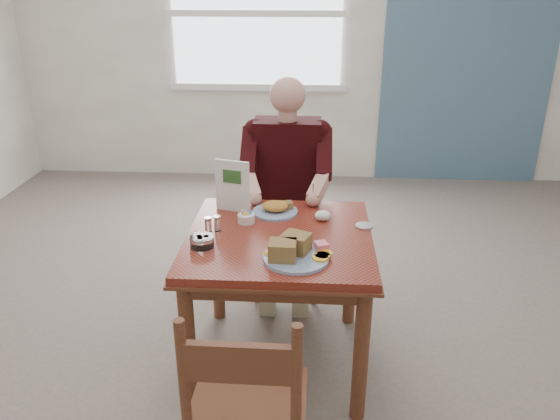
# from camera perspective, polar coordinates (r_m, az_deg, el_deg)

# --- Properties ---
(floor) EXTENTS (6.00, 6.00, 0.00)m
(floor) POSITION_cam_1_polar(r_m,az_deg,el_deg) (3.06, -0.06, -15.34)
(floor) COLOR #5F564D
(floor) RESTS_ON ground
(wall_back) EXTENTS (5.50, 0.00, 5.50)m
(wall_back) POSITION_cam_1_polar(r_m,az_deg,el_deg) (5.42, 2.03, 17.74)
(wall_back) COLOR white
(wall_back) RESTS_ON ground
(accent_panel) EXTENTS (1.60, 0.02, 2.80)m
(accent_panel) POSITION_cam_1_polar(r_m,az_deg,el_deg) (5.59, 19.39, 16.68)
(accent_panel) COLOR #476985
(accent_panel) RESTS_ON ground
(lemon_wedge) EXTENTS (0.06, 0.04, 0.03)m
(lemon_wedge) POSITION_cam_1_polar(r_m,az_deg,el_deg) (2.45, -1.13, -4.62)
(lemon_wedge) COLOR yellow
(lemon_wedge) RESTS_ON table
(napkin) EXTENTS (0.10, 0.10, 0.05)m
(napkin) POSITION_cam_1_polar(r_m,az_deg,el_deg) (2.82, 4.50, -0.57)
(napkin) COLOR white
(napkin) RESTS_ON table
(metal_dish) EXTENTS (0.12, 0.12, 0.01)m
(metal_dish) POSITION_cam_1_polar(r_m,az_deg,el_deg) (2.77, 8.81, -1.66)
(metal_dish) COLOR silver
(metal_dish) RESTS_ON table
(window) EXTENTS (1.72, 0.04, 1.42)m
(window) POSITION_cam_1_polar(r_m,az_deg,el_deg) (5.40, -2.47, 19.84)
(window) COLOR white
(window) RESTS_ON wall_back
(table) EXTENTS (0.92, 0.92, 0.75)m
(table) POSITION_cam_1_polar(r_m,az_deg,el_deg) (2.71, -0.06, -4.71)
(table) COLOR maroon
(table) RESTS_ON ground
(chair_far) EXTENTS (0.42, 0.42, 0.95)m
(chair_far) POSITION_cam_1_polar(r_m,az_deg,el_deg) (3.50, 0.76, -0.96)
(chair_far) COLOR brown
(chair_far) RESTS_ON ground
(chair_near) EXTENTS (0.42, 0.42, 0.95)m
(chair_near) POSITION_cam_1_polar(r_m,az_deg,el_deg) (2.08, -3.48, -20.31)
(chair_near) COLOR brown
(chair_near) RESTS_ON ground
(diner) EXTENTS (0.53, 0.56, 1.39)m
(diner) POSITION_cam_1_polar(r_m,az_deg,el_deg) (3.29, 0.71, 3.70)
(diner) COLOR tan
(diner) RESTS_ON chair_far
(near_plate) EXTENTS (0.34, 0.34, 0.10)m
(near_plate) POSITION_cam_1_polar(r_m,az_deg,el_deg) (2.43, 1.47, -4.32)
(near_plate) COLOR white
(near_plate) RESTS_ON table
(far_plate) EXTENTS (0.30, 0.30, 0.06)m
(far_plate) POSITION_cam_1_polar(r_m,az_deg,el_deg) (2.90, -0.41, 0.16)
(far_plate) COLOR white
(far_plate) RESTS_ON table
(caddy) EXTENTS (0.09, 0.09, 0.06)m
(caddy) POSITION_cam_1_polar(r_m,az_deg,el_deg) (2.79, -3.55, -0.86)
(caddy) COLOR white
(caddy) RESTS_ON table
(shakers) EXTENTS (0.09, 0.06, 0.08)m
(shakers) POSITION_cam_1_polar(r_m,az_deg,el_deg) (2.70, -7.03, -1.47)
(shakers) COLOR white
(shakers) RESTS_ON table
(creamer) EXTENTS (0.14, 0.14, 0.05)m
(creamer) POSITION_cam_1_polar(r_m,az_deg,el_deg) (2.56, -8.15, -3.26)
(creamer) COLOR white
(creamer) RESTS_ON table
(menu) EXTENTS (0.19, 0.07, 0.28)m
(menu) POSITION_cam_1_polar(r_m,az_deg,el_deg) (2.89, -5.00, 2.54)
(menu) COLOR white
(menu) RESTS_ON table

